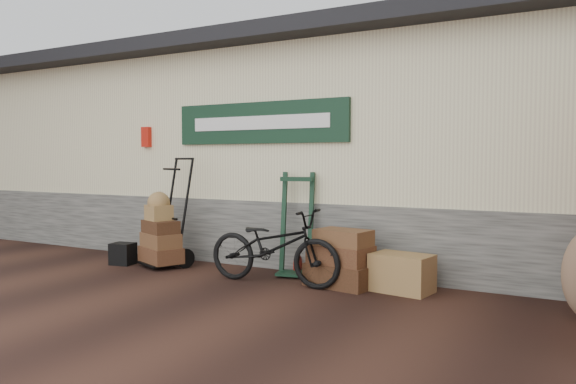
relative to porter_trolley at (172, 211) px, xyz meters
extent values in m
plane|color=black|center=(1.43, -0.51, -0.76)|extent=(80.00, 80.00, 0.00)
cube|color=#4C4C47|center=(1.43, 2.24, -0.31)|extent=(14.00, 3.54, 0.90)
cube|color=beige|center=(1.43, 2.24, 1.19)|extent=(14.00, 3.50, 2.10)
cube|color=black|center=(1.43, 2.09, 2.34)|extent=(14.40, 4.10, 0.20)
cube|color=black|center=(1.13, 0.46, 1.19)|extent=(2.60, 0.06, 0.55)
cube|color=white|center=(1.13, 0.42, 1.19)|extent=(2.10, 0.01, 0.18)
cube|color=red|center=(-0.87, 0.46, 1.04)|extent=(0.14, 0.10, 0.30)
cube|color=olive|center=(3.24, 0.05, -0.55)|extent=(0.70, 0.51, 0.42)
cube|color=black|center=(-0.66, -0.27, -0.61)|extent=(0.34, 0.31, 0.30)
imported|color=black|center=(1.80, -0.31, -0.26)|extent=(0.64, 1.72, 0.99)
camera|label=1|loc=(5.12, -5.92, 0.70)|focal=35.00mm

